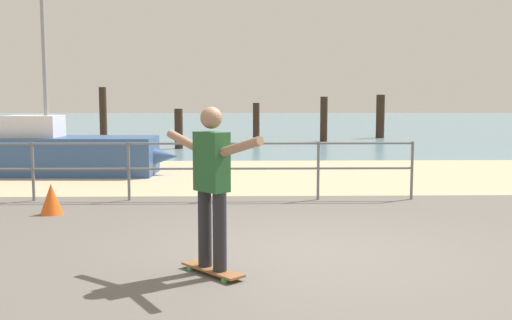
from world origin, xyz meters
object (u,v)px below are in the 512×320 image
object	(u,v)px
sailboat	(67,153)
traffic_cone	(51,199)
skateboard	(212,270)
skateboarder	(212,178)

from	to	relation	value
sailboat	traffic_cone	world-z (taller)	sailboat
traffic_cone	sailboat	bearing A→B (deg)	103.47
skateboard	traffic_cone	xyz separation A→B (m)	(-2.65, 3.18, 0.18)
skateboard	traffic_cone	world-z (taller)	traffic_cone
sailboat	skateboard	bearing A→B (deg)	-64.44
skateboard	skateboarder	bearing A→B (deg)	26.57
skateboard	skateboarder	world-z (taller)	skateboarder
traffic_cone	skateboard	bearing A→B (deg)	-50.17
sailboat	traffic_cone	bearing A→B (deg)	-76.53
traffic_cone	skateboarder	bearing A→B (deg)	-50.17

